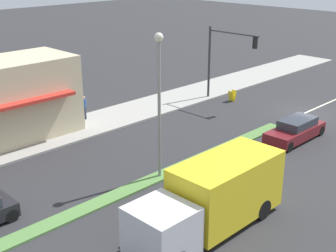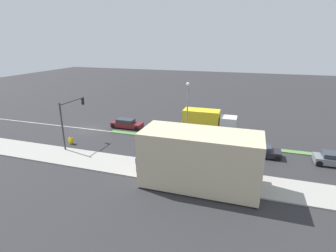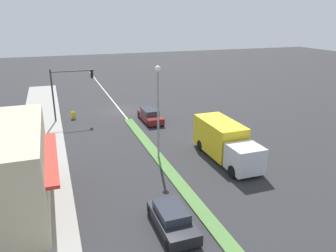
% 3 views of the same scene
% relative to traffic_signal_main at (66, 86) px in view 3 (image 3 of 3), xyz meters
% --- Properties ---
extents(ground_plane, '(160.00, 160.00, 0.00)m').
position_rel_traffic_signal_main_xyz_m(ground_plane, '(-6.12, 15.86, -3.90)').
color(ground_plane, '#2B2B2D').
extents(sidewalk_right, '(4.00, 73.00, 0.12)m').
position_rel_traffic_signal_main_xyz_m(sidewalk_right, '(2.88, 16.36, -3.84)').
color(sidewalk_right, '#9E9B93').
rests_on(sidewalk_right, ground).
extents(lane_marking_center, '(0.16, 60.00, 0.01)m').
position_rel_traffic_signal_main_xyz_m(lane_marking_center, '(-6.12, -2.14, -3.90)').
color(lane_marking_center, beige).
rests_on(lane_marking_center, ground).
extents(building_corner_store, '(4.88, 10.09, 4.87)m').
position_rel_traffic_signal_main_xyz_m(building_corner_store, '(4.33, 16.49, -1.34)').
color(building_corner_store, '#C6B793').
rests_on(building_corner_store, sidewalk_right).
extents(traffic_signal_main, '(4.59, 0.34, 5.60)m').
position_rel_traffic_signal_main_xyz_m(traffic_signal_main, '(0.00, 0.00, 0.00)').
color(traffic_signal_main, '#333338').
rests_on(traffic_signal_main, sidewalk_right).
extents(street_lamp, '(0.44, 0.44, 7.37)m').
position_rel_traffic_signal_main_xyz_m(street_lamp, '(-6.12, 12.75, 0.88)').
color(street_lamp, gray).
rests_on(street_lamp, median_strip).
extents(pedestrian, '(0.34, 0.34, 1.66)m').
position_rel_traffic_signal_main_xyz_m(pedestrian, '(3.88, 10.32, -2.91)').
color(pedestrian, '#282D42').
rests_on(pedestrian, sidewalk_right).
extents(warning_aframe_sign, '(0.45, 0.53, 0.84)m').
position_rel_traffic_signal_main_xyz_m(warning_aframe_sign, '(-0.49, -0.64, -3.47)').
color(warning_aframe_sign, yellow).
rests_on(warning_aframe_sign, ground).
extents(delivery_truck, '(2.44, 7.50, 2.87)m').
position_rel_traffic_signal_main_xyz_m(delivery_truck, '(-11.12, 14.53, -2.43)').
color(delivery_truck, silver).
rests_on(delivery_truck, ground).
extents(sedan_dark, '(1.75, 3.98, 1.25)m').
position_rel_traffic_signal_main_xyz_m(sedan_dark, '(-3.92, 21.82, -3.30)').
color(sedan_dark, black).
rests_on(sedan_dark, ground).
extents(sedan_maroon, '(1.74, 4.60, 1.34)m').
position_rel_traffic_signal_main_xyz_m(sedan_maroon, '(-8.32, 3.13, -3.26)').
color(sedan_maroon, maroon).
rests_on(sedan_maroon, ground).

